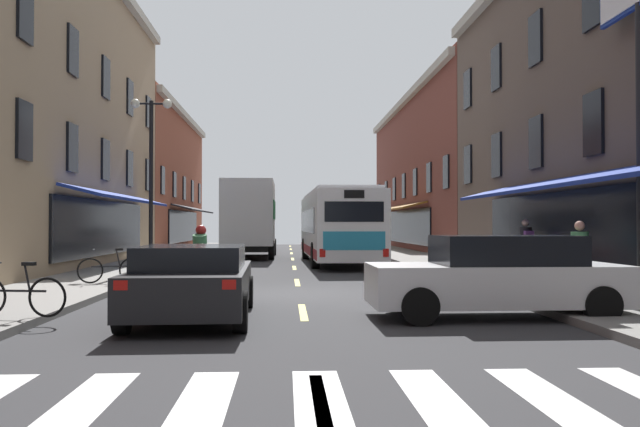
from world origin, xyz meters
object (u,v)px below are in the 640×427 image
(pedestrian_mid, at_px, (580,258))
(street_lamp_twin, at_px, (151,175))
(billboard_sign, at_px, (640,12))
(sedan_near, at_px, (259,239))
(pedestrian_near, at_px, (526,246))
(bicycle_near, at_px, (111,269))
(motorcycle_rider, at_px, (201,264))
(transit_bus, at_px, (337,226))
(bicycle_mid, at_px, (18,295))
(box_truck, at_px, (251,219))
(sedan_far, at_px, (193,281))
(sedan_mid, at_px, (498,276))

(pedestrian_mid, distance_m, street_lamp_twin, 14.61)
(billboard_sign, bearing_deg, sedan_near, 106.97)
(billboard_sign, height_order, sedan_near, billboard_sign)
(pedestrian_near, bearing_deg, bicycle_near, -173.57)
(billboard_sign, height_order, motorcycle_rider, billboard_sign)
(sedan_near, distance_m, bicycle_near, 25.76)
(transit_bus, height_order, bicycle_mid, transit_bus)
(box_truck, distance_m, bicycle_mid, 22.45)
(bicycle_mid, relative_size, pedestrian_mid, 1.06)
(transit_bus, distance_m, sedan_far, 17.12)
(pedestrian_mid, bearing_deg, street_lamp_twin, -99.40)
(billboard_sign, distance_m, bicycle_near, 13.87)
(box_truck, height_order, bicycle_mid, box_truck)
(box_truck, height_order, sedan_near, box_truck)
(transit_bus, distance_m, bicycle_mid, 18.48)
(sedan_mid, relative_size, sedan_far, 0.99)
(motorcycle_rider, distance_m, pedestrian_mid, 8.67)
(sedan_far, relative_size, pedestrian_near, 2.70)
(billboard_sign, xyz_separation_m, sedan_far, (-9.01, -1.61, -5.44))
(pedestrian_near, bearing_deg, sedan_far, -141.54)
(billboard_sign, bearing_deg, bicycle_mid, -169.68)
(street_lamp_twin, bearing_deg, pedestrian_near, -16.81)
(billboard_sign, distance_m, sedan_mid, 6.68)
(sedan_far, distance_m, bicycle_near, 6.56)
(transit_bus, distance_m, bicycle_near, 12.80)
(sedan_mid, xyz_separation_m, motorcycle_rider, (-5.86, 4.53, -0.03))
(motorcycle_rider, xyz_separation_m, pedestrian_near, (9.28, 3.35, 0.33))
(billboard_sign, bearing_deg, bicycle_near, 160.42)
(sedan_mid, bearing_deg, pedestrian_near, 66.55)
(pedestrian_near, bearing_deg, motorcycle_rider, -163.12)
(box_truck, bearing_deg, sedan_far, -89.59)
(bicycle_mid, bearing_deg, street_lamp_twin, 91.11)
(motorcycle_rider, xyz_separation_m, bicycle_mid, (-2.37, -5.00, -0.21))
(bicycle_near, bearing_deg, box_truck, 80.02)
(pedestrian_near, bearing_deg, billboard_sign, -91.52)
(motorcycle_rider, bearing_deg, street_lamp_twin, 110.56)
(pedestrian_mid, bearing_deg, box_truck, -126.51)
(sedan_far, xyz_separation_m, street_lamp_twin, (-3.04, 11.40, 2.71))
(sedan_near, bearing_deg, sedan_mid, -80.06)
(billboard_sign, distance_m, street_lamp_twin, 15.77)
(sedan_near, xyz_separation_m, bicycle_near, (-2.84, -25.60, -0.25))
(motorcycle_rider, distance_m, bicycle_near, 2.88)
(sedan_mid, xyz_separation_m, pedestrian_near, (3.42, 7.89, 0.29))
(sedan_mid, relative_size, bicycle_mid, 2.67)
(box_truck, bearing_deg, transit_bus, -51.62)
(billboard_sign, relative_size, street_lamp_twin, 1.31)
(billboard_sign, xyz_separation_m, sedan_mid, (-3.58, -1.68, -5.38))
(transit_bus, height_order, bicycle_near, transit_bus)
(sedan_far, bearing_deg, billboard_sign, 10.13)
(sedan_far, xyz_separation_m, bicycle_near, (-2.94, 5.86, -0.18))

